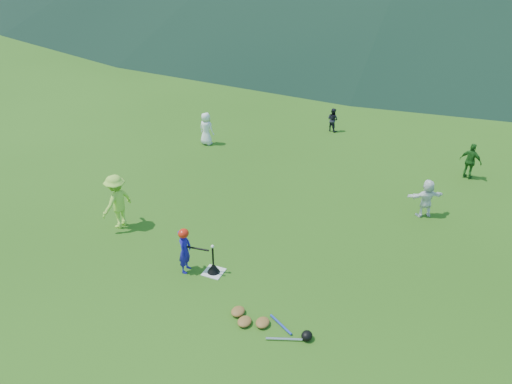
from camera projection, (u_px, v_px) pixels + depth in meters
ground at (214, 272)px, 11.68m from camera, size 120.00×120.00×0.00m
home_plate at (214, 272)px, 11.68m from camera, size 0.45×0.45×0.02m
baseball at (212, 246)px, 11.33m from camera, size 0.08×0.08×0.08m
batter_child at (185, 251)px, 11.49m from camera, size 0.32×0.44×1.12m
adult_coach at (117, 201)px, 13.11m from camera, size 0.70×1.05×1.51m
fielder_a at (206, 129)px, 18.13m from camera, size 0.64×0.47×1.20m
fielder_b at (333, 120)px, 19.34m from camera, size 0.54×0.48×0.93m
fielder_c at (471, 161)px, 15.70m from camera, size 0.75×0.50×1.18m
fielder_d at (426, 198)px, 13.68m from camera, size 1.05×0.82×1.11m
batting_tee at (214, 268)px, 11.62m from camera, size 0.30×0.30×0.68m
batter_gear at (184, 235)px, 11.27m from camera, size 0.73×0.26×0.48m
equipment_pile at (262, 323)px, 10.12m from camera, size 1.80×0.70×0.19m
outfield_fence at (404, 30)px, 33.93m from camera, size 70.07×0.08×1.33m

